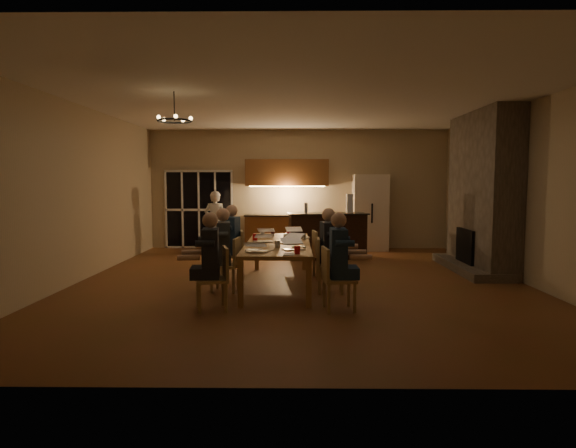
# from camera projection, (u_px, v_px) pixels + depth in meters

# --- Properties ---
(floor) EXTENTS (9.00, 9.00, 0.00)m
(floor) POSITION_uv_depth(u_px,v_px,m) (300.00, 282.00, 8.69)
(floor) COLOR brown
(floor) RESTS_ON ground
(back_wall) EXTENTS (8.00, 0.04, 3.20)m
(back_wall) POSITION_uv_depth(u_px,v_px,m) (298.00, 190.00, 13.06)
(back_wall) COLOR tan
(back_wall) RESTS_ON ground
(left_wall) EXTENTS (0.04, 9.00, 3.20)m
(left_wall) POSITION_uv_depth(u_px,v_px,m) (76.00, 193.00, 8.61)
(left_wall) COLOR tan
(left_wall) RESTS_ON ground
(right_wall) EXTENTS (0.04, 9.00, 3.20)m
(right_wall) POSITION_uv_depth(u_px,v_px,m) (527.00, 194.00, 8.50)
(right_wall) COLOR tan
(right_wall) RESTS_ON ground
(ceiling) EXTENTS (8.00, 9.00, 0.04)m
(ceiling) POSITION_uv_depth(u_px,v_px,m) (300.00, 101.00, 8.41)
(ceiling) COLOR white
(ceiling) RESTS_ON back_wall
(french_doors) EXTENTS (1.86, 0.08, 2.10)m
(french_doors) POSITION_uv_depth(u_px,v_px,m) (199.00, 210.00, 13.09)
(french_doors) COLOR black
(french_doors) RESTS_ON ground
(fireplace) EXTENTS (0.58, 2.50, 3.20)m
(fireplace) POSITION_uv_depth(u_px,v_px,m) (483.00, 192.00, 9.70)
(fireplace) COLOR #62564D
(fireplace) RESTS_ON ground
(kitchenette) EXTENTS (2.24, 0.68, 2.40)m
(kitchenette) POSITION_uv_depth(u_px,v_px,m) (287.00, 205.00, 12.78)
(kitchenette) COLOR brown
(kitchenette) RESTS_ON ground
(refrigerator) EXTENTS (0.90, 0.68, 2.00)m
(refrigerator) POSITION_uv_depth(u_px,v_px,m) (370.00, 212.00, 12.72)
(refrigerator) COLOR beige
(refrigerator) RESTS_ON ground
(dining_table) EXTENTS (1.10, 3.11, 0.75)m
(dining_table) POSITION_uv_depth(u_px,v_px,m) (278.00, 264.00, 8.40)
(dining_table) COLOR #AF6F46
(dining_table) RESTS_ON ground
(bar_island) EXTENTS (1.94, 0.89, 1.08)m
(bar_island) POSITION_uv_depth(u_px,v_px,m) (327.00, 236.00, 11.34)
(bar_island) COLOR black
(bar_island) RESTS_ON ground
(chair_left_near) EXTENTS (0.54, 0.54, 0.89)m
(chair_left_near) POSITION_uv_depth(u_px,v_px,m) (212.00, 279.00, 6.76)
(chair_left_near) COLOR tan
(chair_left_near) RESTS_ON ground
(chair_left_mid) EXTENTS (0.48, 0.48, 0.89)m
(chair_left_mid) POSITION_uv_depth(u_px,v_px,m) (225.00, 265.00, 7.93)
(chair_left_mid) COLOR tan
(chair_left_mid) RESTS_ON ground
(chair_left_far) EXTENTS (0.50, 0.50, 0.89)m
(chair_left_far) POSITION_uv_depth(u_px,v_px,m) (231.00, 255.00, 9.02)
(chair_left_far) COLOR tan
(chair_left_far) RESTS_ON ground
(chair_right_near) EXTENTS (0.49, 0.49, 0.89)m
(chair_right_near) POSITION_uv_depth(u_px,v_px,m) (339.00, 279.00, 6.76)
(chair_right_near) COLOR tan
(chair_right_near) RESTS_ON ground
(chair_right_mid) EXTENTS (0.45, 0.45, 0.89)m
(chair_right_mid) POSITION_uv_depth(u_px,v_px,m) (331.00, 266.00, 7.83)
(chair_right_mid) COLOR tan
(chair_right_mid) RESTS_ON ground
(chair_right_far) EXTENTS (0.49, 0.49, 0.89)m
(chair_right_far) POSITION_uv_depth(u_px,v_px,m) (325.00, 254.00, 9.04)
(chair_right_far) COLOR tan
(chair_right_far) RESTS_ON ground
(person_left_near) EXTENTS (0.66, 0.66, 1.38)m
(person_left_near) POSITION_uv_depth(u_px,v_px,m) (211.00, 261.00, 6.79)
(person_left_near) COLOR #23272D
(person_left_near) RESTS_ON ground
(person_right_near) EXTENTS (0.61, 0.61, 1.38)m
(person_right_near) POSITION_uv_depth(u_px,v_px,m) (338.00, 261.00, 6.80)
(person_right_near) COLOR navy
(person_right_near) RESTS_ON ground
(person_left_mid) EXTENTS (0.69, 0.69, 1.38)m
(person_left_mid) POSITION_uv_depth(u_px,v_px,m) (223.00, 250.00, 7.92)
(person_left_mid) COLOR #3D4449
(person_left_mid) RESTS_ON ground
(person_right_mid) EXTENTS (0.67, 0.67, 1.38)m
(person_right_mid) POSITION_uv_depth(u_px,v_px,m) (328.00, 250.00, 7.89)
(person_right_mid) COLOR #23272D
(person_right_mid) RESTS_ON ground
(person_left_far) EXTENTS (0.68, 0.68, 1.38)m
(person_left_far) POSITION_uv_depth(u_px,v_px,m) (232.00, 242.00, 9.00)
(person_left_far) COLOR navy
(person_left_far) RESTS_ON ground
(standing_person) EXTENTS (0.62, 0.45, 1.58)m
(standing_person) POSITION_uv_depth(u_px,v_px,m) (215.00, 222.00, 12.28)
(standing_person) COLOR silver
(standing_person) RESTS_ON ground
(chandelier) EXTENTS (0.54, 0.54, 0.03)m
(chandelier) POSITION_uv_depth(u_px,v_px,m) (175.00, 121.00, 7.46)
(chandelier) COLOR black
(chandelier) RESTS_ON ceiling
(laptop_a) EXTENTS (0.36, 0.32, 0.23)m
(laptop_a) POSITION_uv_depth(u_px,v_px,m) (257.00, 244.00, 7.28)
(laptop_a) COLOR silver
(laptop_a) RESTS_ON dining_table
(laptop_b) EXTENTS (0.38, 0.36, 0.23)m
(laptop_b) POSITION_uv_depth(u_px,v_px,m) (294.00, 242.00, 7.51)
(laptop_b) COLOR silver
(laptop_b) RESTS_ON dining_table
(laptop_c) EXTENTS (0.38, 0.35, 0.23)m
(laptop_c) POSITION_uv_depth(u_px,v_px,m) (263.00, 236.00, 8.46)
(laptop_c) COLOR silver
(laptop_c) RESTS_ON dining_table
(laptop_d) EXTENTS (0.42, 0.40, 0.23)m
(laptop_d) POSITION_uv_depth(u_px,v_px,m) (291.00, 237.00, 8.23)
(laptop_d) COLOR silver
(laptop_d) RESTS_ON dining_table
(laptop_e) EXTENTS (0.34, 0.30, 0.23)m
(laptop_e) POSITION_uv_depth(u_px,v_px,m) (267.00, 230.00, 9.45)
(laptop_e) COLOR silver
(laptop_e) RESTS_ON dining_table
(laptop_f) EXTENTS (0.37, 0.34, 0.23)m
(laptop_f) POSITION_uv_depth(u_px,v_px,m) (295.00, 230.00, 9.39)
(laptop_f) COLOR silver
(laptop_f) RESTS_ON dining_table
(mug_front) EXTENTS (0.09, 0.09, 0.10)m
(mug_front) POSITION_uv_depth(u_px,v_px,m) (277.00, 244.00, 7.83)
(mug_front) COLOR silver
(mug_front) RESTS_ON dining_table
(mug_mid) EXTENTS (0.08, 0.08, 0.10)m
(mug_mid) POSITION_uv_depth(u_px,v_px,m) (285.00, 236.00, 8.98)
(mug_mid) COLOR silver
(mug_mid) RESTS_ON dining_table
(mug_back) EXTENTS (0.09, 0.09, 0.10)m
(mug_back) POSITION_uv_depth(u_px,v_px,m) (262.00, 235.00, 9.20)
(mug_back) COLOR silver
(mug_back) RESTS_ON dining_table
(redcup_near) EXTENTS (0.09, 0.09, 0.12)m
(redcup_near) POSITION_uv_depth(u_px,v_px,m) (297.00, 250.00, 7.06)
(redcup_near) COLOR red
(redcup_near) RESTS_ON dining_table
(redcup_mid) EXTENTS (0.09, 0.09, 0.12)m
(redcup_mid) POSITION_uv_depth(u_px,v_px,m) (255.00, 237.00, 8.69)
(redcup_mid) COLOR red
(redcup_mid) RESTS_ON dining_table
(redcup_far) EXTENTS (0.10, 0.10, 0.12)m
(redcup_far) POSITION_uv_depth(u_px,v_px,m) (288.00, 231.00, 9.78)
(redcup_far) COLOR red
(redcup_far) RESTS_ON dining_table
(can_silver) EXTENTS (0.07, 0.07, 0.12)m
(can_silver) POSITION_uv_depth(u_px,v_px,m) (277.00, 244.00, 7.72)
(can_silver) COLOR #B2B2B7
(can_silver) RESTS_ON dining_table
(can_cola) EXTENTS (0.07, 0.07, 0.12)m
(can_cola) POSITION_uv_depth(u_px,v_px,m) (273.00, 231.00, 9.71)
(can_cola) COLOR #3F0F0C
(can_cola) RESTS_ON dining_table
(can_right) EXTENTS (0.06, 0.06, 0.12)m
(can_right) POSITION_uv_depth(u_px,v_px,m) (304.00, 237.00, 8.73)
(can_right) COLOR #B2B2B7
(can_right) RESTS_ON dining_table
(plate_near) EXTENTS (0.23, 0.23, 0.02)m
(plate_near) POSITION_uv_depth(u_px,v_px,m) (299.00, 247.00, 7.77)
(plate_near) COLOR silver
(plate_near) RESTS_ON dining_table
(plate_left) EXTENTS (0.28, 0.28, 0.02)m
(plate_left) POSITION_uv_depth(u_px,v_px,m) (254.00, 250.00, 7.40)
(plate_left) COLOR silver
(plate_left) RESTS_ON dining_table
(plate_far) EXTENTS (0.27, 0.27, 0.02)m
(plate_far) POSITION_uv_depth(u_px,v_px,m) (303.00, 237.00, 9.08)
(plate_far) COLOR silver
(plate_far) RESTS_ON dining_table
(notepad) EXTENTS (0.18, 0.23, 0.01)m
(notepad) POSITION_uv_depth(u_px,v_px,m) (289.00, 254.00, 6.97)
(notepad) COLOR white
(notepad) RESTS_ON dining_table
(bar_bottle) EXTENTS (0.08, 0.08, 0.24)m
(bar_bottle) POSITION_uv_depth(u_px,v_px,m) (306.00, 208.00, 11.28)
(bar_bottle) COLOR #99999E
(bar_bottle) RESTS_ON bar_island
(bar_blender) EXTENTS (0.15, 0.15, 0.44)m
(bar_blender) POSITION_uv_depth(u_px,v_px,m) (349.00, 203.00, 11.39)
(bar_blender) COLOR silver
(bar_blender) RESTS_ON bar_island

